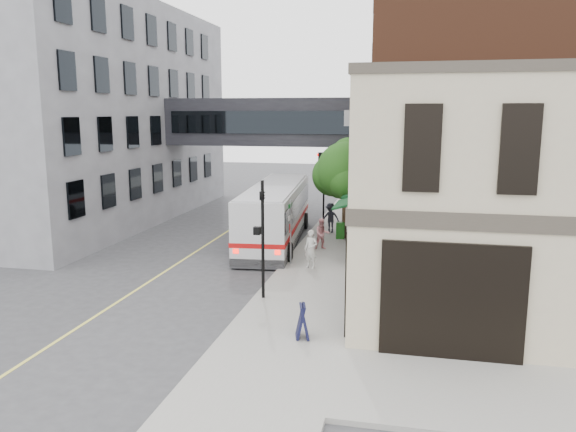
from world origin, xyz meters
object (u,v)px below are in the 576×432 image
at_px(pedestrian_a, 311,249).
at_px(newspaper_box, 340,230).
at_px(pedestrian_c, 331,218).
at_px(sandwich_board, 302,321).
at_px(bus, 275,211).
at_px(pedestrian_b, 322,234).

xyz_separation_m(pedestrian_a, newspaper_box, (0.56, 6.30, -0.42)).
bearing_deg(pedestrian_a, pedestrian_c, 110.21).
xyz_separation_m(pedestrian_c, sandwich_board, (1.36, -15.76, -0.33)).
relative_size(pedestrian_c, sandwich_board, 1.62).
relative_size(pedestrian_a, newspaper_box, 1.90).
relative_size(pedestrian_a, pedestrian_c, 1.00).
relative_size(bus, pedestrian_c, 6.77).
xyz_separation_m(pedestrian_a, sandwich_board, (1.14, -7.98, -0.34)).
height_order(pedestrian_a, pedestrian_c, pedestrian_a).
xyz_separation_m(bus, sandwich_board, (4.06, -13.21, -1.07)).
bearing_deg(pedestrian_a, pedestrian_b, 109.62).
height_order(bus, sandwich_board, bus).
height_order(pedestrian_a, newspaper_box, pedestrian_a).
relative_size(pedestrian_a, pedestrian_b, 1.10).
height_order(bus, pedestrian_c, bus).
distance_m(pedestrian_c, newspaper_box, 1.72).
bearing_deg(newspaper_box, bus, -165.76).
bearing_deg(bus, pedestrian_a, -60.85).
relative_size(bus, pedestrian_b, 7.40).
height_order(pedestrian_c, sandwich_board, pedestrian_c).
height_order(bus, pedestrian_b, bus).
bearing_deg(newspaper_box, pedestrian_c, 114.66).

